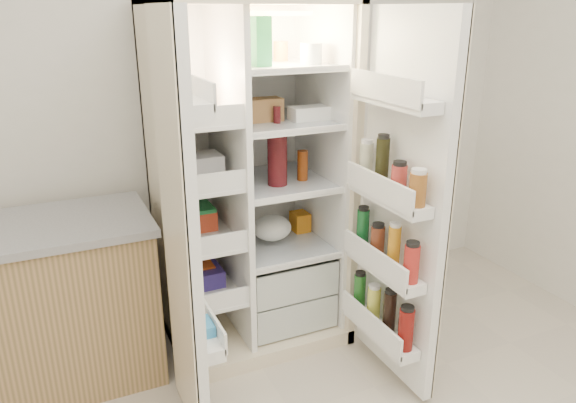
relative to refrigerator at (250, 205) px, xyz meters
name	(u,v)px	position (x,y,z in m)	size (l,w,h in m)	color
wall_back	(206,85)	(-0.10, 0.35, 0.60)	(4.00, 0.02, 2.70)	silver
refrigerator	(250,205)	(0.00, 0.00, 0.00)	(0.94, 0.70, 1.80)	beige
freezer_door	(182,236)	(-0.52, -0.60, 0.14)	(0.15, 0.40, 1.72)	white
fridge_door	(399,213)	(0.47, -0.69, 0.12)	(0.17, 0.58, 1.72)	white
kitchen_counter	(33,308)	(-1.11, -0.04, -0.33)	(1.13, 0.60, 0.82)	#A88054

